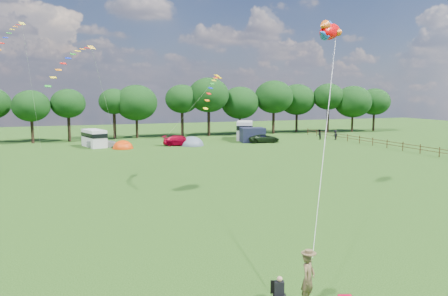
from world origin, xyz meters
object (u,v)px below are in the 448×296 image
object	(u,v)px
campervan_d	(245,130)
tent_orange	(123,148)
car_b	(102,143)
fish_kite	(328,31)
car_c	(181,141)
walker_b	(335,135)
walker_a	(319,134)
tent_greyblue	(192,145)
camp_chair	(279,288)
car_d	(263,138)
campervan_c	(94,138)
kite_flyer	(308,279)

from	to	relation	value
campervan_d	tent_orange	world-z (taller)	campervan_d
car_b	fish_kite	bearing A→B (deg)	-153.15
car_c	walker_b	xyz separation A→B (m)	(25.60, -0.84, 0.06)
campervan_d	walker_a	distance (m)	12.20
car_c	fish_kite	xyz separation A→B (m)	(2.22, -33.76, 11.16)
car_b	tent_greyblue	xyz separation A→B (m)	(12.47, -1.98, -0.63)
car_c	tent_orange	distance (m)	8.32
tent_orange	camp_chair	distance (m)	47.32
tent_greyblue	walker_b	xyz separation A→B (m)	(24.06, -0.49, 0.78)
fish_kite	car_b	bearing A→B (deg)	76.11
car_b	walker_a	xyz separation A→B (m)	(34.30, -1.25, 0.19)
campervan_d	walker_b	world-z (taller)	campervan_d
car_d	tent_greyblue	bearing A→B (deg)	97.28
fish_kite	tent_orange	bearing A→B (deg)	73.24
walker_a	car_b	bearing A→B (deg)	-43.50
tent_orange	car_b	bearing A→B (deg)	141.15
car_b	campervan_c	distance (m)	1.66
kite_flyer	walker_b	bearing A→B (deg)	21.23
car_c	campervan_d	world-z (taller)	campervan_d
camp_chair	fish_kite	bearing A→B (deg)	74.35
tent_orange	walker_b	bearing A→B (deg)	-0.56
camp_chair	walker_b	size ratio (longest dim) A/B	0.72
campervan_d	tent_greyblue	bearing A→B (deg)	140.71
car_c	car_d	world-z (taller)	car_c
tent_greyblue	walker_b	world-z (taller)	walker_b
walker_a	fish_kite	bearing A→B (deg)	16.80
car_b	tent_orange	bearing A→B (deg)	-122.38
car_b	campervan_c	bearing A→B (deg)	42.33
tent_greyblue	fish_kite	xyz separation A→B (m)	(0.67, -33.41, 11.87)
walker_b	campervan_c	bearing A→B (deg)	-20.19
tent_orange	walker_b	size ratio (longest dim) A/B	1.96
car_b	car_d	xyz separation A→B (m)	(23.87, -2.06, 0.03)
campervan_c	campervan_d	distance (m)	24.08
camp_chair	walker_b	world-z (taller)	walker_b
tent_orange	walker_a	size ratio (longest dim) A/B	1.84
tent_greyblue	car_c	bearing A→B (deg)	167.38
kite_flyer	campervan_d	bearing A→B (deg)	35.99
car_b	walker_b	distance (m)	36.61
car_c	campervan_d	xyz separation A→B (m)	(12.16, 5.12, 0.85)
campervan_c	walker_a	bearing A→B (deg)	-109.38
campervan_d	camp_chair	size ratio (longest dim) A/B	5.66
kite_flyer	car_d	bearing A→B (deg)	33.02
campervan_d	camp_chair	xyz separation A→B (m)	(-20.87, -52.93, -0.89)
tent_orange	kite_flyer	bearing A→B (deg)	-89.20
walker_b	tent_orange	bearing A→B (deg)	-15.10
car_c	tent_greyblue	xyz separation A→B (m)	(1.55, -0.35, -0.72)
campervan_c	car_b	bearing A→B (deg)	-159.50
kite_flyer	walker_a	bearing A→B (deg)	23.75
tent_orange	fish_kite	distance (m)	36.84
tent_greyblue	camp_chair	xyz separation A→B (m)	(-10.26, -47.47, 0.67)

